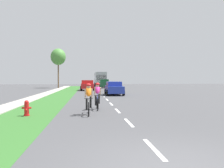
{
  "coord_description": "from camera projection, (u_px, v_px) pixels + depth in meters",
  "views": [
    {
      "loc": [
        -1.68,
        -4.32,
        1.78
      ],
      "look_at": [
        0.62,
        16.95,
        1.33
      ],
      "focal_mm": 36.18,
      "sensor_mm": 36.0,
      "label": 1
    }
  ],
  "objects": [
    {
      "name": "lane_markings_center",
      "position": [
        101.0,
        93.0,
        28.37
      ],
      "size": [
        0.12,
        54.3,
        0.01
      ],
      "color": "white",
      "rests_on": "ground_plane"
    },
    {
      "name": "sedan_blue",
      "position": [
        114.0,
        88.0,
        25.64
      ],
      "size": [
        1.98,
        4.3,
        1.52
      ],
      "color": "#23389E",
      "rests_on": "ground_plane"
    },
    {
      "name": "fire_hydrant_red",
      "position": [
        27.0,
        108.0,
        10.93
      ],
      "size": [
        0.44,
        0.38,
        0.76
      ],
      "color": "red",
      "rests_on": "ground_plane"
    },
    {
      "name": "cyclist_trailing",
      "position": [
        97.0,
        96.0,
        13.27
      ],
      "size": [
        0.42,
        1.72,
        1.58
      ],
      "color": "black",
      "rests_on": "ground_plane"
    },
    {
      "name": "ground_plane",
      "position": [
        103.0,
        96.0,
        24.39
      ],
      "size": [
        120.0,
        120.0,
        0.0
      ],
      "primitive_type": "plane",
      "color": "#424244"
    },
    {
      "name": "street_tree_far",
      "position": [
        58.0,
        57.0,
        46.45
      ],
      "size": [
        3.06,
        3.06,
        8.11
      ],
      "color": "brown",
      "rests_on": "ground_plane"
    },
    {
      "name": "cyclist_lead",
      "position": [
        89.0,
        99.0,
        11.27
      ],
      "size": [
        0.42,
        1.72,
        1.58
      ],
      "color": "black",
      "rests_on": "ground_plane"
    },
    {
      "name": "bus_silver",
      "position": [
        100.0,
        79.0,
        57.0
      ],
      "size": [
        2.78,
        11.6,
        3.48
      ],
      "color": "#A5A8AD",
      "rests_on": "ground_plane"
    },
    {
      "name": "pickup_red",
      "position": [
        87.0,
        85.0,
        36.37
      ],
      "size": [
        2.22,
        5.1,
        1.64
      ],
      "color": "red",
      "rests_on": "ground_plane"
    },
    {
      "name": "sidewalk_concrete",
      "position": [
        39.0,
        96.0,
        23.67
      ],
      "size": [
        1.46,
        70.0,
        0.1
      ],
      "primitive_type": "cube",
      "color": "#9E998E",
      "rests_on": "ground_plane"
    },
    {
      "name": "grass_verge",
      "position": [
        60.0,
        96.0,
        23.9
      ],
      "size": [
        2.8,
        70.0,
        0.01
      ],
      "primitive_type": "cube",
      "color": "#2D6026",
      "rests_on": "ground_plane"
    },
    {
      "name": "suv_dark_green",
      "position": [
        104.0,
        83.0,
        46.74
      ],
      "size": [
        2.15,
        4.7,
        1.79
      ],
      "color": "#194C2D",
      "rests_on": "ground_plane"
    }
  ]
}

